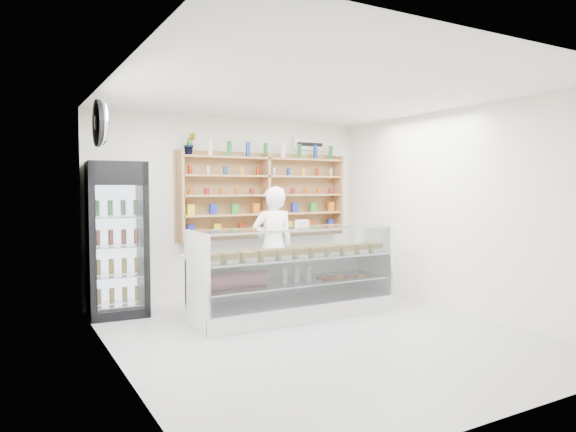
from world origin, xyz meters
TOP-DOWN VIEW (x-y plane):
  - room at (0.00, 0.00)m, footprint 5.00×5.00m
  - display_counter at (0.17, 0.88)m, footprint 2.75×0.82m
  - shop_worker at (0.22, 1.57)m, footprint 0.68×0.49m
  - drinks_cooler at (-1.85, 2.13)m, footprint 0.79×0.77m
  - wall_shelving at (0.50, 2.34)m, footprint 2.84×0.28m
  - potted_plant at (-0.75, 2.34)m, footprint 0.19×0.16m
  - security_mirror at (-2.17, 1.20)m, footprint 0.15×0.50m
  - wall_sign at (1.40, 2.47)m, footprint 0.62×0.03m

SIDE VIEW (x-z plane):
  - display_counter at x=0.17m, z-range -0.26..0.94m
  - shop_worker at x=0.22m, z-range 0.00..1.73m
  - drinks_cooler at x=-1.85m, z-range 0.00..2.07m
  - room at x=0.00m, z-range -1.10..3.90m
  - wall_shelving at x=0.50m, z-range 0.93..2.26m
  - potted_plant at x=-0.75m, z-range 2.20..2.53m
  - security_mirror at x=-2.17m, z-range 2.20..2.70m
  - wall_sign at x=1.40m, z-range 2.35..2.55m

